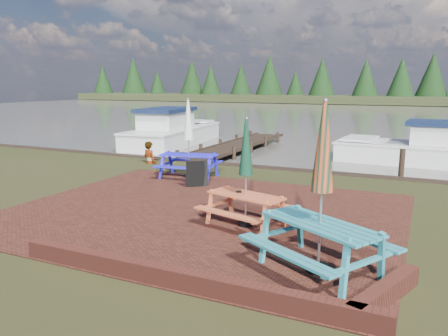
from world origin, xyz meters
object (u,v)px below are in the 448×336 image
chalkboard (197,173)px  person (149,142)px  picnic_table_blue (189,151)px  jetty (238,145)px  picnic_table_teal (321,215)px  boat_jetty (172,133)px  picnic_table_red (246,189)px  boat_near (432,151)px

chalkboard → person: bearing=108.7°
picnic_table_blue → jetty: size_ratio=0.28×
chalkboard → person: (-3.53, 2.70, 0.41)m
picnic_table_teal → chalkboard: (-4.60, 4.39, -0.54)m
picnic_table_blue → person: 3.13m
picnic_table_teal → chalkboard: 6.38m
person → picnic_table_blue: bearing=165.5°
boat_jetty → person: bearing=-72.3°
picnic_table_red → boat_near: size_ratio=0.32×
picnic_table_red → boat_jetty: size_ratio=0.30×
picnic_table_red → person: picnic_table_red is taller
jetty → boat_near: (8.42, 0.03, 0.26)m
boat_jetty → boat_near: 12.51m
picnic_table_blue → person: picnic_table_blue is taller
picnic_table_teal → boat_jetty: picnic_table_teal is taller
picnic_table_teal → jetty: 14.16m
picnic_table_blue → boat_near: bearing=35.4°
picnic_table_teal → person: 10.79m
picnic_table_teal → jetty: bearing=148.5°
boat_near → person: bearing=121.7°
jetty → person: size_ratio=5.44×
chalkboard → boat_jetty: (-6.20, 8.73, 0.02)m
jetty → boat_near: 8.42m
picnic_table_red → person: (-6.18, 5.43, 0.03)m
boat_near → picnic_table_blue: bearing=137.4°
picnic_table_blue → chalkboard: 1.45m
picnic_table_red → boat_jetty: bearing=143.3°
boat_near → person: (-9.82, -5.37, 0.46)m
boat_jetty → person: boat_jetty is taller
picnic_table_blue → boat_near: size_ratio=0.35×
chalkboard → person: 4.46m
picnic_table_blue → boat_jetty: picnic_table_blue is taller
picnic_table_teal → boat_near: 12.59m
chalkboard → jetty: (-2.13, 8.03, -0.31)m
picnic_table_blue → chalkboard: bearing=-59.6°
picnic_table_red → chalkboard: bearing=149.7°
picnic_table_teal → chalkboard: bearing=166.4°
picnic_table_red → boat_near: picnic_table_red is taller
picnic_table_teal → boat_jetty: 17.00m
picnic_table_teal → picnic_table_red: 2.57m
chalkboard → jetty: 8.32m
chalkboard → person: size_ratio=0.49×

